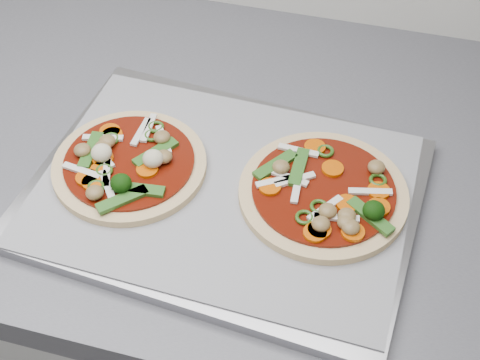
# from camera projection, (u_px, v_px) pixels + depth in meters

# --- Properties ---
(baking_tray) EXTENTS (0.45, 0.35, 0.01)m
(baking_tray) POSITION_uv_depth(u_px,v_px,m) (224.00, 193.00, 0.76)
(baking_tray) COLOR gray
(baking_tray) RESTS_ON countertop
(parchment) EXTENTS (0.42, 0.31, 0.00)m
(parchment) POSITION_uv_depth(u_px,v_px,m) (224.00, 188.00, 0.76)
(parchment) COLOR #949398
(parchment) RESTS_ON baking_tray
(pizza_left) EXTENTS (0.20, 0.20, 0.03)m
(pizza_left) POSITION_uv_depth(u_px,v_px,m) (127.00, 163.00, 0.77)
(pizza_left) COLOR #DFBE7F
(pizza_left) RESTS_ON parchment
(pizza_right) EXTENTS (0.25, 0.25, 0.03)m
(pizza_right) POSITION_uv_depth(u_px,v_px,m) (325.00, 194.00, 0.74)
(pizza_right) COLOR #DFBE7F
(pizza_right) RESTS_ON parchment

